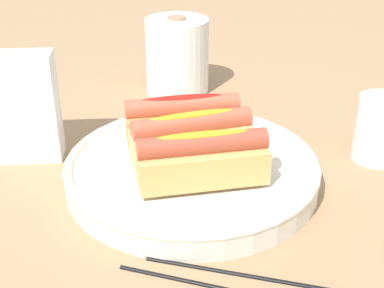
{
  "coord_description": "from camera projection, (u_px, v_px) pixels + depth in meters",
  "views": [
    {
      "loc": [
        -0.11,
        -0.57,
        0.37
      ],
      "look_at": [
        0.02,
        0.02,
        0.06
      ],
      "focal_mm": 50.57,
      "sensor_mm": 36.0,
      "label": 1
    }
  ],
  "objects": [
    {
      "name": "chopstick_near",
      "position": [
        251.0,
        275.0,
        0.54
      ],
      "size": [
        0.2,
        0.1,
        0.01
      ],
      "primitive_type": "cylinder",
      "rotation": [
        0.0,
        1.57,
        -0.47
      ],
      "color": "black",
      "rests_on": "ground_plane"
    },
    {
      "name": "napkin_box",
      "position": [
        16.0,
        108.0,
        0.72
      ],
      "size": [
        0.12,
        0.06,
        0.15
      ],
      "primitive_type": "cube",
      "rotation": [
        0.0,
        0.0,
        -0.14
      ],
      "color": "white",
      "rests_on": "ground_plane"
    },
    {
      "name": "water_glass",
      "position": [
        380.0,
        133.0,
        0.74
      ],
      "size": [
        0.07,
        0.07,
        0.09
      ],
      "color": "white",
      "rests_on": "ground_plane"
    },
    {
      "name": "chopstick_far",
      "position": [
        225.0,
        288.0,
        0.52
      ],
      "size": [
        0.19,
        0.11,
        0.01
      ],
      "primitive_type": "cylinder",
      "rotation": [
        0.0,
        1.57,
        -0.51
      ],
      "color": "black",
      "rests_on": "ground_plane"
    },
    {
      "name": "serving_bowl",
      "position": [
        192.0,
        169.0,
        0.69
      ],
      "size": [
        0.32,
        0.32,
        0.04
      ],
      "color": "silver",
      "rests_on": "ground_plane"
    },
    {
      "name": "hotdog_side",
      "position": [
        183.0,
        120.0,
        0.72
      ],
      "size": [
        0.15,
        0.05,
        0.06
      ],
      "color": "tan",
      "rests_on": "serving_bowl"
    },
    {
      "name": "hotdog_back",
      "position": [
        192.0,
        138.0,
        0.67
      ],
      "size": [
        0.15,
        0.06,
        0.06
      ],
      "color": "#DBB270",
      "rests_on": "serving_bowl"
    },
    {
      "name": "hotdog_front",
      "position": [
        202.0,
        160.0,
        0.62
      ],
      "size": [
        0.15,
        0.05,
        0.06
      ],
      "color": "tan",
      "rests_on": "serving_bowl"
    },
    {
      "name": "paper_towel_roll",
      "position": [
        177.0,
        56.0,
        0.95
      ],
      "size": [
        0.11,
        0.11,
        0.13
      ],
      "color": "white",
      "rests_on": "ground_plane"
    },
    {
      "name": "ground_plane",
      "position": [
        182.0,
        190.0,
        0.68
      ],
      "size": [
        2.4,
        2.4,
        0.0
      ],
      "primitive_type": "plane",
      "color": "#9E7A56"
    }
  ]
}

